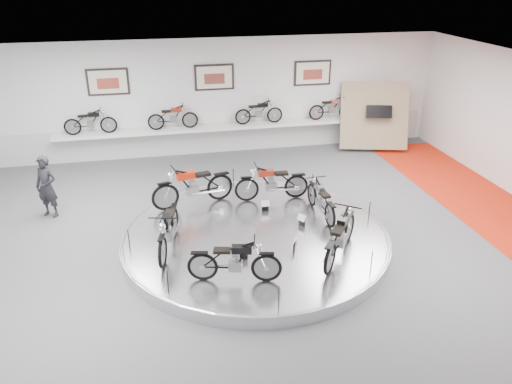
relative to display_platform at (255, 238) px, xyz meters
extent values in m
plane|color=#4F4F51|center=(0.00, -0.30, -0.15)|extent=(16.00, 16.00, 0.00)
plane|color=white|center=(0.00, -0.30, 3.85)|extent=(16.00, 16.00, 0.00)
plane|color=silver|center=(0.00, 6.70, 1.85)|extent=(16.00, 0.00, 16.00)
cube|color=red|center=(6.80, -0.30, -0.14)|extent=(2.40, 12.60, 0.01)
cube|color=#BCBCBA|center=(0.00, 6.68, 0.40)|extent=(15.68, 0.04, 1.10)
cylinder|color=silver|center=(0.00, 0.00, 0.00)|extent=(6.40, 6.40, 0.30)
torus|color=#B2B2BA|center=(0.00, 0.00, 0.12)|extent=(6.40, 6.40, 0.10)
cube|color=silver|center=(0.00, 6.40, 0.85)|extent=(11.00, 0.55, 0.10)
cube|color=beige|center=(-3.50, 6.66, 2.55)|extent=(1.35, 0.06, 0.88)
cube|color=beige|center=(0.00, 6.66, 2.55)|extent=(1.35, 0.06, 0.88)
cube|color=beige|center=(3.50, 6.66, 2.55)|extent=(1.35, 0.06, 0.88)
cube|color=#90785D|center=(5.60, 5.80, 1.10)|extent=(2.56, 1.52, 2.30)
imported|color=black|center=(-5.07, 2.62, 0.70)|extent=(0.74, 0.65, 1.70)
camera|label=1|loc=(-2.20, -10.29, 6.03)|focal=35.00mm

